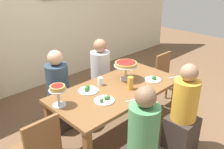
# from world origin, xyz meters

# --- Properties ---
(ground_plane) EXTENTS (12.00, 12.00, 0.00)m
(ground_plane) POSITION_xyz_m (0.00, 0.00, 0.00)
(ground_plane) COLOR brown
(rear_partition) EXTENTS (8.00, 0.12, 2.80)m
(rear_partition) POSITION_xyz_m (0.00, 2.20, 1.40)
(rear_partition) COLOR beige
(rear_partition) RESTS_ON ground_plane
(dining_table) EXTENTS (1.69, 0.84, 0.74)m
(dining_table) POSITION_xyz_m (0.00, 0.00, 0.65)
(dining_table) COLOR brown
(dining_table) RESTS_ON ground_plane
(diner_near_left) EXTENTS (0.34, 0.34, 1.15)m
(diner_near_left) POSITION_xyz_m (-0.38, -0.72, 0.49)
(diner_near_left) COLOR #382D28
(diner_near_left) RESTS_ON ground_plane
(diner_far_left) EXTENTS (0.34, 0.34, 1.15)m
(diner_far_left) POSITION_xyz_m (-0.40, 0.73, 0.49)
(diner_far_left) COLOR #382D28
(diner_far_left) RESTS_ON ground_plane
(diner_near_right) EXTENTS (0.34, 0.34, 1.15)m
(diner_near_right) POSITION_xyz_m (0.39, -0.71, 0.49)
(diner_near_right) COLOR #382D28
(diner_near_right) RESTS_ON ground_plane
(diner_far_right) EXTENTS (0.34, 0.34, 1.15)m
(diner_far_right) POSITION_xyz_m (0.36, 0.72, 0.49)
(diner_far_right) COLOR #382D28
(diner_far_right) RESTS_ON ground_plane
(chair_head_west) EXTENTS (0.40, 0.40, 0.87)m
(chair_head_west) POSITION_xyz_m (-1.13, -0.04, 0.49)
(chair_head_west) COLOR brown
(chair_head_west) RESTS_ON ground_plane
(chair_head_east) EXTENTS (0.40, 0.40, 0.87)m
(chair_head_east) POSITION_xyz_m (1.18, 0.03, 0.49)
(chair_head_east) COLOR brown
(chair_head_east) RESTS_ON ground_plane
(deep_dish_pizza_stand) EXTENTS (0.31, 0.31, 0.25)m
(deep_dish_pizza_stand) POSITION_xyz_m (0.26, 0.10, 0.94)
(deep_dish_pizza_stand) COLOR silver
(deep_dish_pizza_stand) RESTS_ON dining_table
(personal_pizza_stand) EXTENTS (0.19, 0.19, 0.24)m
(personal_pizza_stand) POSITION_xyz_m (-0.75, 0.15, 0.92)
(personal_pizza_stand) COLOR silver
(personal_pizza_stand) RESTS_ON dining_table
(salad_plate_near_diner) EXTENTS (0.21, 0.21, 0.07)m
(salad_plate_near_diner) POSITION_xyz_m (0.50, -0.17, 0.76)
(salad_plate_near_diner) COLOR white
(salad_plate_near_diner) RESTS_ON dining_table
(salad_plate_far_diner) EXTENTS (0.23, 0.23, 0.06)m
(salad_plate_far_diner) POSITION_xyz_m (-0.33, -0.12, 0.75)
(salad_plate_far_diner) COLOR white
(salad_plate_far_diner) RESTS_ON dining_table
(salad_plate_spare) EXTENTS (0.24, 0.24, 0.07)m
(salad_plate_spare) POSITION_xyz_m (-0.32, 0.19, 0.76)
(salad_plate_spare) COLOR white
(salad_plate_spare) RESTS_ON dining_table
(beer_glass_amber_tall) EXTENTS (0.07, 0.07, 0.16)m
(beer_glass_amber_tall) POSITION_xyz_m (0.09, -0.13, 0.82)
(beer_glass_amber_tall) COLOR gold
(beer_glass_amber_tall) RESTS_ON dining_table
(water_glass_clear_near) EXTENTS (0.07, 0.07, 0.10)m
(water_glass_clear_near) POSITION_xyz_m (-0.10, 0.21, 0.79)
(water_glass_clear_near) COLOR white
(water_glass_clear_near) RESTS_ON dining_table
(cutlery_fork_near) EXTENTS (0.18, 0.07, 0.00)m
(cutlery_fork_near) POSITION_xyz_m (-0.09, -0.33, 0.74)
(cutlery_fork_near) COLOR silver
(cutlery_fork_near) RESTS_ON dining_table
(cutlery_knife_near) EXTENTS (0.18, 0.06, 0.00)m
(cutlery_knife_near) POSITION_xyz_m (0.24, -0.24, 0.74)
(cutlery_knife_near) COLOR silver
(cutlery_knife_near) RESTS_ON dining_table
(cutlery_fork_far) EXTENTS (0.18, 0.07, 0.00)m
(cutlery_fork_far) POSITION_xyz_m (0.77, -0.31, 0.74)
(cutlery_fork_far) COLOR silver
(cutlery_fork_far) RESTS_ON dining_table
(cutlery_knife_far) EXTENTS (0.18, 0.07, 0.00)m
(cutlery_knife_far) POSITION_xyz_m (0.61, 0.26, 0.74)
(cutlery_knife_far) COLOR silver
(cutlery_knife_far) RESTS_ON dining_table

